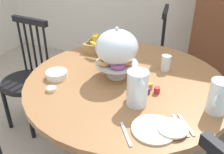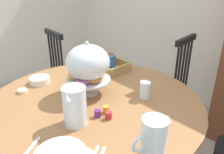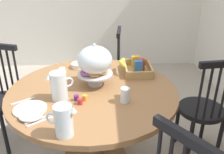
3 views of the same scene
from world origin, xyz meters
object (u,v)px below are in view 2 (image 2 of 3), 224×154
windsor_chair_near_window (166,88)px  orange_juice_pitcher (75,108)px  drinking_glass (145,90)px  butter_dish (22,91)px  pastry_stand_with_dome (88,65)px  cereal_bowl (40,80)px  milk_pitcher (153,142)px  windsor_chair_by_cabinet (46,85)px  dining_table (95,124)px  cereal_basket (106,64)px  china_plate_large (60,154)px

windsor_chair_near_window → orange_juice_pitcher: 1.26m
drinking_glass → butter_dish: bearing=-138.1°
pastry_stand_with_dome → cereal_bowl: (-0.36, -0.16, -0.17)m
windsor_chair_near_window → milk_pitcher: bearing=-59.3°
windsor_chair_by_cabinet → cereal_bowl: bearing=-27.8°
dining_table → windsor_chair_near_window: 0.96m
milk_pitcher → dining_table: bearing=165.7°
windsor_chair_near_window → pastry_stand_with_dome: bearing=-88.7°
milk_pitcher → cereal_basket: 1.01m
windsor_chair_near_window → cereal_basket: size_ratio=3.09×
windsor_chair_by_cabinet → orange_juice_pitcher: (1.09, -0.36, 0.38)m
windsor_chair_by_cabinet → china_plate_large: windsor_chair_by_cabinet is taller
pastry_stand_with_dome → orange_juice_pitcher: (0.22, -0.25, -0.10)m
pastry_stand_with_dome → butter_dish: (-0.30, -0.31, -0.19)m
pastry_stand_with_dome → butter_dish: 0.47m
windsor_chair_by_cabinet → milk_pitcher: 1.57m
milk_pitcher → cereal_basket: bearing=149.1°
butter_dish → dining_table: bearing=37.7°
orange_juice_pitcher → milk_pitcher: (0.41, 0.09, -0.01)m
orange_juice_pitcher → butter_dish: size_ratio=3.41×
pastry_stand_with_dome → drinking_glass: (0.28, 0.21, -0.14)m
dining_table → drinking_glass: size_ratio=11.92×
pastry_stand_with_dome → milk_pitcher: size_ratio=1.81×
dining_table → cereal_bowl: cereal_bowl is taller
windsor_chair_near_window → orange_juice_pitcher: bearing=-78.7°
orange_juice_pitcher → butter_dish: orange_juice_pitcher is taller
windsor_chair_near_window → china_plate_large: bearing=-74.4°
dining_table → windsor_chair_by_cabinet: 0.96m
windsor_chair_by_cabinet → windsor_chair_near_window: bearing=44.1°
orange_juice_pitcher → cereal_basket: size_ratio=0.65×
dining_table → cereal_basket: 0.55m
windsor_chair_near_window → china_plate_large: (0.38, -1.36, 0.29)m
china_plate_large → cereal_bowl: (-0.72, 0.26, 0.02)m
pastry_stand_with_dome → cereal_bowl: pastry_stand_with_dome is taller
cereal_bowl → dining_table: bearing=18.1°
windsor_chair_near_window → butter_dish: (-0.28, -1.24, 0.30)m
orange_juice_pitcher → cereal_bowl: bearing=171.4°
windsor_chair_near_window → windsor_chair_by_cabinet: 1.18m
milk_pitcher → drinking_glass: milk_pitcher is taller
butter_dish → china_plate_large: bearing=-9.8°
milk_pitcher → drinking_glass: bearing=132.7°
windsor_chair_by_cabinet → cereal_bowl: windsor_chair_by_cabinet is taller
windsor_chair_near_window → milk_pitcher: windsor_chair_near_window is taller
windsor_chair_near_window → milk_pitcher: (0.65, -1.09, 0.37)m
cereal_basket → cereal_bowl: cereal_basket is taller
cereal_basket → butter_dish: 0.67m
orange_juice_pitcher → cereal_basket: bearing=126.9°
orange_juice_pitcher → china_plate_large: (0.14, -0.18, -0.09)m
orange_juice_pitcher → cereal_bowl: (-0.58, 0.09, -0.07)m
pastry_stand_with_dome → dining_table: bearing=-14.1°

